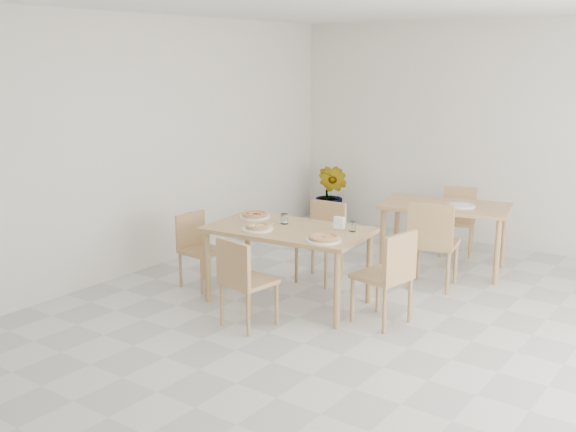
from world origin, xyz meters
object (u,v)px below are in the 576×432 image
Objects in this scene: chair_south at (242,277)px; pizza_pepperoni at (255,214)px; tumbler_b at (352,227)px; chair_west at (197,244)px; chair_east at (389,271)px; tumbler_a at (284,219)px; second_table at (445,212)px; potted_plant at (332,195)px; plate_pepperoni at (255,217)px; plate_margherita at (324,240)px; napkin_holder at (339,224)px; pizza_mushroom at (257,227)px; chair_back_n at (459,216)px; plate_mushroom at (257,229)px; main_table at (288,236)px; pizza_margherita at (324,238)px; chair_north at (323,235)px; chair_back_s at (432,239)px; plate_empty at (462,206)px.

pizza_pepperoni is at bearing -49.44° from chair_south.
chair_west is at bearing -165.97° from tumbler_b.
chair_east reaches higher than tumbler_a.
pizza_pepperoni is 2.18m from second_table.
potted_plant is at bearing 106.36° from pizza_pepperoni.
tumbler_b is at bearing -109.09° from chair_south.
tumbler_b is (1.09, 0.11, 0.04)m from plate_pepperoni.
napkin_holder is (-0.10, 0.42, 0.05)m from plate_margherita.
pizza_pepperoni is 0.31× the size of potted_plant.
pizza_mushroom is at bearing -48.10° from plate_pepperoni.
chair_back_n reaches higher than pizza_pepperoni.
plate_mushroom is 0.34× the size of potted_plant.
pizza_pepperoni is 1.10m from tumbler_b.
pizza_mushroom is 0.35m from tumbler_a.
potted_plant is at bearing 110.12° from plate_mushroom.
chair_east reaches higher than main_table.
pizza_margherita and pizza_mushroom have the same top height.
napkin_holder is at bearing 4.81° from plate_pepperoni.
main_table is 0.56m from pizza_pepperoni.
second_table is at bearing 81.94° from tumbler_b.
napkin_holder is 0.14× the size of potted_plant.
chair_back_s is at bearing 15.00° from chair_north.
pizza_mushroom is 0.90m from tumbler_b.
plate_mushroom is 2.42m from plate_empty.
tumbler_b is (0.56, 0.25, 0.13)m from main_table.
potted_plant is (-1.86, 3.06, -0.34)m from pizza_margherita.
chair_north is at bearing -111.53° from chair_east.
pizza_pepperoni is at bearing 0.00° from plate_pepperoni.
chair_north is 1.06m from plate_mushroom.
plate_mushroom is (-0.08, -1.02, 0.27)m from chair_north.
plate_pepperoni is at bearing 177.46° from napkin_holder.
potted_plant reaches higher than main_table.
main_table is 2.02× the size of chair_back_n.
chair_east is 2.57m from chair_back_n.
pizza_margherita is 1.11m from pizza_pepperoni.
pizza_pepperoni is 0.97m from napkin_holder.
chair_north is at bearing 126.83° from napkin_holder.
main_table is at bearing -159.86° from napkin_holder.
main_table is at bearing -65.17° from potted_plant.
pizza_pepperoni is (-1.06, 0.34, 0.02)m from plate_margherita.
pizza_mushroom is at bearing -123.84° from chair_back_n.
plate_empty is at bearing 77.75° from pizza_margherita.
napkin_holder is (0.55, -0.56, 0.32)m from chair_north.
plate_mushroom is 0.02m from pizza_mushroom.
plate_pepperoni is 2.52× the size of napkin_holder.
chair_north is 2.60× the size of plate_margherita.
chair_north reaches higher than pizza_mushroom.
pizza_pepperoni reaches higher than second_table.
napkin_holder is 1.70m from second_table.
chair_back_n is (0.86, 2.83, -0.29)m from plate_mushroom.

